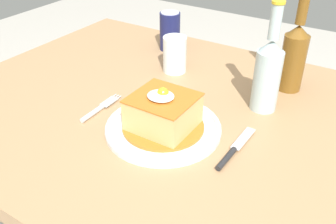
{
  "coord_description": "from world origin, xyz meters",
  "views": [
    {
      "loc": [
        0.43,
        -0.68,
        1.24
      ],
      "look_at": [
        0.05,
        -0.08,
        0.79
      ],
      "focal_mm": 40.3,
      "sensor_mm": 36.0,
      "label": 1
    }
  ],
  "objects_px": {
    "soda_can": "(170,31)",
    "beer_bottle_clear": "(268,72)",
    "fork": "(98,109)",
    "knife": "(231,153)",
    "drinking_glass": "(175,57)",
    "beer_bottle_amber": "(294,54)",
    "main_plate": "(163,128)"
  },
  "relations": [
    {
      "from": "main_plate",
      "to": "soda_can",
      "type": "xyz_separation_m",
      "value": [
        -0.24,
        0.41,
        0.05
      ]
    },
    {
      "from": "fork",
      "to": "knife",
      "type": "bearing_deg",
      "value": 3.37
    },
    {
      "from": "beer_bottle_amber",
      "to": "knife",
      "type": "bearing_deg",
      "value": -91.46
    },
    {
      "from": "beer_bottle_amber",
      "to": "beer_bottle_clear",
      "type": "height_order",
      "value": "same"
    },
    {
      "from": "main_plate",
      "to": "soda_can",
      "type": "height_order",
      "value": "soda_can"
    },
    {
      "from": "knife",
      "to": "beer_bottle_amber",
      "type": "bearing_deg",
      "value": 88.54
    },
    {
      "from": "beer_bottle_amber",
      "to": "beer_bottle_clear",
      "type": "xyz_separation_m",
      "value": [
        -0.02,
        -0.13,
        0.0
      ]
    },
    {
      "from": "main_plate",
      "to": "fork",
      "type": "xyz_separation_m",
      "value": [
        -0.18,
        -0.02,
        -0.0
      ]
    },
    {
      "from": "beer_bottle_clear",
      "to": "drinking_glass",
      "type": "height_order",
      "value": "beer_bottle_clear"
    },
    {
      "from": "soda_can",
      "to": "fork",
      "type": "bearing_deg",
      "value": -81.8
    },
    {
      "from": "beer_bottle_amber",
      "to": "soda_can",
      "type": "bearing_deg",
      "value": 171.98
    },
    {
      "from": "main_plate",
      "to": "beer_bottle_amber",
      "type": "height_order",
      "value": "beer_bottle_amber"
    },
    {
      "from": "main_plate",
      "to": "beer_bottle_clear",
      "type": "height_order",
      "value": "beer_bottle_clear"
    },
    {
      "from": "soda_can",
      "to": "beer_bottle_amber",
      "type": "distance_m",
      "value": 0.42
    },
    {
      "from": "main_plate",
      "to": "beer_bottle_clear",
      "type": "bearing_deg",
      "value": 54.64
    },
    {
      "from": "fork",
      "to": "drinking_glass",
      "type": "height_order",
      "value": "drinking_glass"
    },
    {
      "from": "beer_bottle_amber",
      "to": "beer_bottle_clear",
      "type": "distance_m",
      "value": 0.14
    },
    {
      "from": "fork",
      "to": "beer_bottle_clear",
      "type": "height_order",
      "value": "beer_bottle_clear"
    },
    {
      "from": "main_plate",
      "to": "fork",
      "type": "relative_size",
      "value": 1.85
    },
    {
      "from": "main_plate",
      "to": "drinking_glass",
      "type": "bearing_deg",
      "value": 116.91
    },
    {
      "from": "fork",
      "to": "beer_bottle_amber",
      "type": "height_order",
      "value": "beer_bottle_amber"
    },
    {
      "from": "knife",
      "to": "soda_can",
      "type": "bearing_deg",
      "value": 135.06
    },
    {
      "from": "knife",
      "to": "drinking_glass",
      "type": "distance_m",
      "value": 0.41
    },
    {
      "from": "fork",
      "to": "beer_bottle_amber",
      "type": "distance_m",
      "value": 0.52
    },
    {
      "from": "knife",
      "to": "beer_bottle_clear",
      "type": "height_order",
      "value": "beer_bottle_clear"
    },
    {
      "from": "soda_can",
      "to": "beer_bottle_clear",
      "type": "distance_m",
      "value": 0.44
    },
    {
      "from": "beer_bottle_amber",
      "to": "drinking_glass",
      "type": "xyz_separation_m",
      "value": [
        -0.32,
        -0.07,
        -0.05
      ]
    },
    {
      "from": "soda_can",
      "to": "knife",
      "type": "bearing_deg",
      "value": -44.94
    },
    {
      "from": "drinking_glass",
      "to": "beer_bottle_clear",
      "type": "bearing_deg",
      "value": -11.68
    },
    {
      "from": "fork",
      "to": "beer_bottle_clear",
      "type": "distance_m",
      "value": 0.42
    },
    {
      "from": "knife",
      "to": "beer_bottle_clear",
      "type": "relative_size",
      "value": 0.62
    },
    {
      "from": "beer_bottle_clear",
      "to": "main_plate",
      "type": "bearing_deg",
      "value": -125.36
    }
  ]
}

